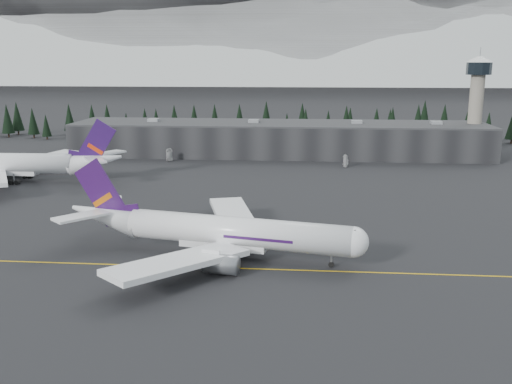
# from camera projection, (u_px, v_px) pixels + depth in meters

# --- Properties ---
(ground) EXTENTS (1400.00, 1400.00, 0.00)m
(ground) POSITION_uv_depth(u_px,v_px,m) (247.00, 265.00, 103.84)
(ground) COLOR black
(ground) RESTS_ON ground
(taxiline) EXTENTS (400.00, 0.40, 0.02)m
(taxiline) POSITION_uv_depth(u_px,v_px,m) (245.00, 269.00, 101.90)
(taxiline) COLOR gold
(taxiline) RESTS_ON ground
(terminal) EXTENTS (160.00, 30.00, 12.60)m
(terminal) POSITION_uv_depth(u_px,v_px,m) (279.00, 139.00, 223.73)
(terminal) COLOR black
(terminal) RESTS_ON ground
(control_tower) EXTENTS (10.00, 10.00, 37.70)m
(control_tower) POSITION_uv_depth(u_px,v_px,m) (477.00, 95.00, 216.51)
(control_tower) COLOR gray
(control_tower) RESTS_ON ground
(treeline) EXTENTS (360.00, 20.00, 15.00)m
(treeline) POSITION_uv_depth(u_px,v_px,m) (283.00, 125.00, 259.37)
(treeline) COLOR black
(treeline) RESTS_ON ground
(mountain_ridge) EXTENTS (4400.00, 900.00, 420.00)m
(mountain_ridge) POSITION_uv_depth(u_px,v_px,m) (301.00, 80.00, 1074.38)
(mountain_ridge) COLOR white
(mountain_ridge) RESTS_ON ground
(jet_main) EXTENTS (59.34, 54.24, 17.64)m
(jet_main) POSITION_uv_depth(u_px,v_px,m) (211.00, 230.00, 107.84)
(jet_main) COLOR white
(jet_main) RESTS_ON ground
(jet_parked) EXTENTS (66.02, 60.92, 19.41)m
(jet_parked) POSITION_uv_depth(u_px,v_px,m) (16.00, 164.00, 174.22)
(jet_parked) COLOR white
(jet_parked) RESTS_ON ground
(gse_vehicle_a) EXTENTS (3.98, 5.31, 1.34)m
(gse_vehicle_a) POSITION_uv_depth(u_px,v_px,m) (169.00, 159.00, 209.79)
(gse_vehicle_a) COLOR #BBBBBD
(gse_vehicle_a) RESTS_ON ground
(gse_vehicle_b) EXTENTS (4.81, 3.65, 1.53)m
(gse_vehicle_b) POSITION_uv_depth(u_px,v_px,m) (346.00, 165.00, 198.06)
(gse_vehicle_b) COLOR silver
(gse_vehicle_b) RESTS_ON ground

